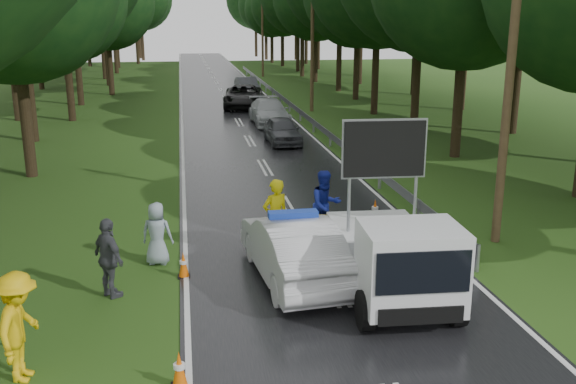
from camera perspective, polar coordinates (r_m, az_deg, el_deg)
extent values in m
plane|color=#274B15|center=(15.36, 3.70, -7.91)|extent=(160.00, 160.00, 0.00)
cube|color=black|center=(44.28, -5.07, 7.39)|extent=(7.00, 140.00, 0.02)
cylinder|color=gray|center=(16.42, 16.47, -5.66)|extent=(0.12, 0.12, 0.70)
cube|color=gray|center=(44.63, -0.30, 8.21)|extent=(0.05, 60.00, 0.30)
cylinder|color=#493722|center=(17.90, 19.24, 11.11)|extent=(0.24, 0.24, 10.00)
cylinder|color=#493722|center=(42.60, 2.18, 13.87)|extent=(0.24, 0.24, 10.00)
cylinder|color=#493722|center=(68.28, -2.29, 14.39)|extent=(0.24, 0.24, 10.00)
imported|color=silver|center=(15.16, 0.45, -5.07)|extent=(2.09, 4.81, 1.54)
cube|color=#1938A5|center=(14.89, 0.45, -2.01)|extent=(1.18, 0.43, 0.15)
cube|color=gray|center=(14.95, 8.73, -6.49)|extent=(2.19, 4.24, 0.25)
cube|color=silver|center=(15.71, 7.87, -3.84)|extent=(2.19, 2.47, 0.54)
cube|color=silver|center=(13.12, 10.83, -6.52)|extent=(2.05, 1.68, 1.68)
cube|color=black|center=(12.33, 11.97, -7.04)|extent=(1.82, 0.14, 0.84)
cube|color=black|center=(14.76, 8.55, 3.82)|extent=(1.88, 0.22, 1.28)
cylinder|color=black|center=(13.04, 6.90, -10.42)|extent=(0.32, 0.84, 0.83)
cylinder|color=black|center=(13.56, 14.74, -9.78)|extent=(0.32, 0.84, 0.83)
cylinder|color=black|center=(15.87, 4.34, -5.54)|extent=(0.32, 0.84, 0.83)
cylinder|color=black|center=(16.31, 10.85, -5.20)|extent=(0.32, 0.84, 0.83)
cube|color=#EEFE0D|center=(17.17, -0.79, -3.62)|extent=(0.07, 0.07, 0.96)
cube|color=#EEFE0D|center=(17.11, 0.80, -3.69)|extent=(0.07, 0.07, 0.96)
cube|color=#EEFE0D|center=(17.01, 5.64, -3.88)|extent=(0.07, 0.07, 0.96)
cube|color=#EEFE0D|center=(17.00, 7.26, -3.94)|extent=(0.07, 0.07, 0.96)
cube|color=#F2CC00|center=(16.91, 3.24, -2.41)|extent=(2.40, 0.77, 0.24)
imported|color=yellow|center=(16.68, -1.12, -2.25)|extent=(0.87, 0.73, 2.04)
imported|color=#1928A6|center=(17.89, 3.35, -1.17)|extent=(1.13, 0.99, 1.97)
imported|color=#E4B40C|center=(11.98, -22.77, -10.99)|extent=(0.89, 1.35, 1.96)
imported|color=#404248|center=(14.72, -15.63, -5.69)|extent=(0.99, 1.13, 1.83)
imported|color=#8899A3|center=(16.43, -11.57, -3.64)|extent=(0.89, 0.69, 1.61)
imported|color=#3F4046|center=(31.70, -0.51, 5.48)|extent=(1.63, 3.84, 1.30)
imported|color=#A1A5A9|center=(37.58, -1.67, 7.13)|extent=(2.12, 5.00, 1.44)
imported|color=black|center=(44.60, -3.97, 8.47)|extent=(3.27, 5.91, 1.57)
imported|color=#424449|center=(51.86, -3.68, 9.35)|extent=(1.74, 4.39, 1.42)
cone|color=#E85C07|center=(11.29, -9.63, -15.26)|extent=(0.26, 0.26, 0.66)
cube|color=black|center=(15.18, -0.02, -8.12)|extent=(0.35, 0.35, 0.03)
cone|color=#E85C07|center=(15.03, -0.02, -6.83)|extent=(0.29, 0.29, 0.73)
cube|color=black|center=(18.76, 0.54, -3.47)|extent=(0.33, 0.33, 0.03)
cone|color=#E85C07|center=(18.65, 0.54, -2.48)|extent=(0.27, 0.27, 0.67)
cube|color=black|center=(15.77, -9.22, -7.41)|extent=(0.30, 0.30, 0.03)
cone|color=#E85C07|center=(15.65, -9.27, -6.35)|extent=(0.25, 0.25, 0.62)
cube|color=black|center=(19.84, 7.70, -2.55)|extent=(0.33, 0.33, 0.03)
cone|color=#E85C07|center=(19.73, 7.74, -1.59)|extent=(0.28, 0.28, 0.69)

